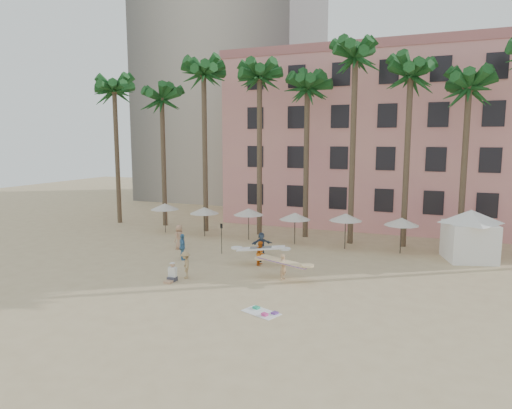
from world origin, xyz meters
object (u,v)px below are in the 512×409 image
object	(u,v)px
pink_hotel	(416,142)
carrier_yellow	(283,265)
cabana	(470,231)
carrier_white	(261,252)

from	to	relation	value
pink_hotel	carrier_yellow	world-z (taller)	pink_hotel
cabana	carrier_yellow	bearing A→B (deg)	-139.14
cabana	carrier_yellow	world-z (taller)	cabana
cabana	carrier_yellow	size ratio (longest dim) A/B	1.77
cabana	carrier_white	distance (m)	14.37
carrier_yellow	carrier_white	distance (m)	3.46
cabana	carrier_white	bearing A→B (deg)	-153.10
cabana	carrier_yellow	distance (m)	13.74
cabana	carrier_yellow	xyz separation A→B (m)	(-10.36, -8.96, -1.16)
carrier_white	cabana	bearing A→B (deg)	26.90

